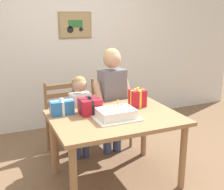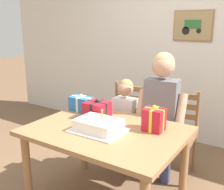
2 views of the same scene
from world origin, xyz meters
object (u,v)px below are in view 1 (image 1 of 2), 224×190
Objects in this scene: birthday_cake at (116,114)px; gift_box_beside_cake at (90,106)px; chair_right at (110,112)px; dining_table at (115,125)px; gift_box_corner_small at (137,98)px; gift_box_red_large at (62,107)px; chair_left at (65,118)px; child_younger at (81,110)px; child_older at (112,91)px.

gift_box_beside_cake is (-0.19, 0.24, 0.03)m from birthday_cake.
chair_right is at bearing 53.02° from gift_box_beside_cake.
gift_box_corner_small reaches higher than dining_table.
dining_table is 0.58m from gift_box_red_large.
gift_box_corner_small is (0.38, 0.27, 0.05)m from birthday_cake.
gift_box_beside_cake reaches higher than dining_table.
chair_right is (0.53, 0.70, -0.36)m from gift_box_beside_cake.
chair_left and chair_right have the same top height.
child_younger is (-0.15, 0.70, -0.16)m from birthday_cake.
gift_box_beside_cake is 0.64m from child_older.
dining_table is 1.25× the size of child_younger.
child_older is at bearing 26.39° from gift_box_red_large.
birthday_cake is at bearing -77.73° from child_younger.
chair_right is at bearing 93.66° from gift_box_corner_small.
birthday_cake reaches higher than chair_left.
chair_left is at bearing 74.36° from gift_box_red_large.
child_older is (0.24, 0.63, 0.18)m from dining_table.
child_younger reaches higher than chair_right.
gift_box_red_large is at bearing -130.69° from child_younger.
gift_box_corner_small reaches higher than chair_left.
chair_right is (0.34, 0.95, -0.33)m from birthday_cake.
chair_left is 0.88× the size of child_younger.
gift_box_red_large reaches higher than dining_table.
birthday_cake is 0.74m from child_younger.
gift_box_corner_small is at bearing 28.34° from dining_table.
birthday_cake is 1.04m from chair_left.
gift_box_red_large is 0.81m from child_older.
gift_box_beside_cake is 0.95m from chair_right.
gift_box_red_large is at bearing -105.64° from chair_left.
chair_right is 0.88× the size of child_younger.
child_older is (-0.08, -0.24, 0.36)m from chair_right.
birthday_cake is (-0.03, -0.07, 0.15)m from dining_table.
dining_table is 0.17m from birthday_cake.
gift_box_corner_small reaches higher than birthday_cake.
birthday_cake is at bearing -110.48° from child_older.
child_younger reaches higher than gift_box_corner_small.
dining_table is 0.45m from gift_box_corner_small.
birthday_cake is at bearing -109.40° from dining_table.
gift_box_red_large is 0.26× the size of chair_left.
child_younger is at bearing -153.66° from chair_right.
child_older is (-0.12, 0.44, -0.02)m from gift_box_corner_small.
gift_box_corner_small is 0.78m from chair_right.
child_younger reaches higher than dining_table.
gift_box_beside_cake is 0.21× the size of child_younger.
gift_box_corner_small is at bearing -86.34° from chair_right.
chair_right reaches higher than dining_table.
gift_box_red_large reaches higher than chair_right.
gift_box_beside_cake is 0.80m from chair_left.
birthday_cake is 0.48× the size of chair_left.
chair_right is 0.68× the size of child_older.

